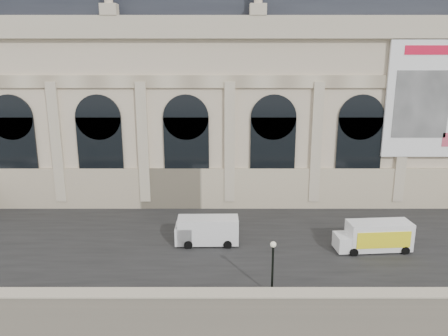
{
  "coord_description": "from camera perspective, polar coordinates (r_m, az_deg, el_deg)",
  "views": [
    {
      "loc": [
        0.33,
        -27.7,
        23.72
      ],
      "look_at": [
        0.35,
        22.0,
        10.99
      ],
      "focal_mm": 35.0,
      "sensor_mm": 36.0,
      "label": 1
    }
  ],
  "objects": [
    {
      "name": "van_c",
      "position": [
        42.63,
        -2.61,
        -8.19
      ],
      "size": [
        6.09,
        2.61,
        2.69
      ],
      "color": "silver",
      "rests_on": "quay"
    },
    {
      "name": "parapet",
      "position": [
        33.06,
        -0.61,
        -16.78
      ],
      "size": [
        160.0,
        1.4,
        1.21
      ],
      "color": "#776C5C",
      "rests_on": "quay"
    },
    {
      "name": "lamp_right",
      "position": [
        33.85,
        6.36,
        -13.0
      ],
      "size": [
        0.45,
        0.45,
        4.45
      ],
      "color": "black",
      "rests_on": "quay"
    },
    {
      "name": "museum",
      "position": [
        59.03,
        -6.25,
        10.4
      ],
      "size": [
        69.0,
        18.7,
        29.1
      ],
      "color": "beige",
      "rests_on": "quay"
    },
    {
      "name": "street",
      "position": [
        45.29,
        -0.44,
        -8.62
      ],
      "size": [
        160.0,
        24.0,
        0.06
      ],
      "primitive_type": "cube",
      "color": "#2D2D2D",
      "rests_on": "quay"
    },
    {
      "name": "quay",
      "position": [
        66.03,
        -0.3,
        -3.92
      ],
      "size": [
        160.0,
        70.0,
        6.0
      ],
      "primitive_type": "cube",
      "color": "#776C5C",
      "rests_on": "ground"
    },
    {
      "name": "box_truck",
      "position": [
        43.58,
        19.06,
        -8.43
      ],
      "size": [
        7.16,
        2.95,
        2.82
      ],
      "color": "white",
      "rests_on": "quay"
    }
  ]
}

